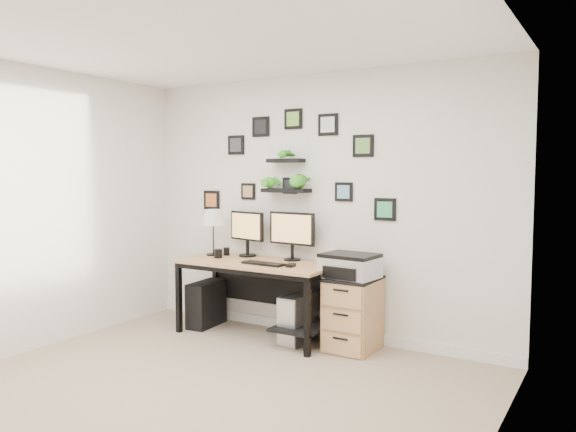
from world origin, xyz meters
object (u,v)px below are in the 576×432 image
Objects in this scene: monitor_left at (247,230)px; printer at (350,266)px; table_lamp at (213,218)px; pc_tower_grey at (299,318)px; monitor_right at (292,232)px; mug at (218,253)px; file_cabinet at (353,314)px; desk at (261,274)px; pc_tower_black at (206,304)px.

monitor_left is 0.91× the size of printer.
pc_tower_grey is (1.10, -0.09, -0.91)m from table_lamp.
table_lamp reaches higher than monitor_right.
mug is 1.55m from file_cabinet.
monitor_right is 0.78× the size of file_cabinet.
desk is 17.39× the size of mug.
printer is (0.71, -0.16, -0.26)m from monitor_right.
mug is at bearing -176.67° from printer.
table_lamp is 0.73× the size of file_cabinet.
desk reaches higher than pc_tower_black.
monitor_right is at bearing 133.88° from pc_tower_grey.
mug is 0.19× the size of pc_tower_black.
desk is at bearing -32.69° from monitor_left.
table_lamp reaches higher than pc_tower_black.
table_lamp is at bearing 178.46° from printer.
pc_tower_grey is (0.74, -0.20, -0.80)m from monitor_left.
pc_tower_grey is 0.56m from file_cabinet.
mug reaches higher than pc_tower_grey.
printer is at bearing 4.74° from pc_tower_grey.
mug is (-0.50, -0.04, 0.17)m from desk.
pc_tower_grey is at bearing -175.26° from printer.
printer is (1.61, -0.04, -0.36)m from table_lamp.
monitor_left reaches higher than pc_tower_black.
monitor_left is at bearing 165.05° from pc_tower_grey.
pc_tower_black is at bearing -177.88° from file_cabinet.
table_lamp is at bearing 65.13° from pc_tower_black.
file_cabinet is at bearing 3.87° from mug.
monitor_right is at bearing 0.67° from monitor_left.
pc_tower_black is at bearing -179.81° from pc_tower_grey.
monitor_right is 1.11× the size of pc_tower_black.
mug is 1.45m from printer.
desk is 0.52m from monitor_right.
file_cabinet is at bearing -6.20° from monitor_left.
pc_tower_black is 1.74m from printer.
file_cabinet is at bearing 3.42° from desk.
table_lamp is 5.33× the size of mug.
table_lamp reaches higher than mug.
table_lamp is 1.03× the size of pc_tower_grey.
mug is at bearing -15.63° from pc_tower_black.
file_cabinet is at bearing -0.97° from table_lamp.
table_lamp is at bearing 142.10° from mug.
printer is at bearing -151.77° from file_cabinet.
pc_tower_black is 1.68m from file_cabinet.
file_cabinet is 1.30× the size of printer.
printer is (1.45, 0.08, -0.01)m from mug.
monitor_left is 0.39m from table_lamp.
file_cabinet is (0.97, 0.06, -0.29)m from desk.
table_lamp is 1.04× the size of pc_tower_black.
pc_tower_grey is at bearing -4.56° from pc_tower_black.
monitor_left is at bearing 172.95° from printer.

